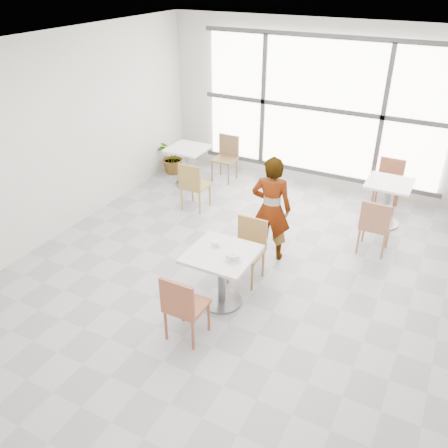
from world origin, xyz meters
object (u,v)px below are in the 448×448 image
at_px(chair_near, 183,305).
at_px(bg_table_left, 188,161).
at_px(bg_chair_left_near, 193,183).
at_px(oatmeal_bowl, 233,256).
at_px(bg_chair_right_near, 375,224).
at_px(coffee_cup, 215,244).
at_px(plant_left, 174,157).
at_px(person, 271,209).
at_px(bg_table_right, 387,197).
at_px(bg_chair_right_far, 389,181).
at_px(chair_far, 249,245).
at_px(bg_chair_left_far, 226,155).
at_px(main_table, 222,268).

relative_size(chair_near, bg_table_left, 1.16).
bearing_deg(bg_chair_left_near, oatmeal_bowl, 130.73).
relative_size(bg_table_left, bg_chair_right_near, 0.86).
relative_size(coffee_cup, plant_left, 0.23).
distance_m(person, plant_left, 3.53).
height_order(bg_table_right, bg_chair_right_near, bg_chair_right_near).
xyz_separation_m(person, bg_chair_right_far, (1.21, 2.41, -0.28)).
relative_size(bg_table_right, bg_chair_right_near, 0.86).
relative_size(chair_far, oatmeal_bowl, 4.14).
height_order(chair_near, bg_table_left, chair_near).
xyz_separation_m(oatmeal_bowl, bg_table_left, (-2.43, 2.97, -0.31)).
relative_size(bg_chair_left_near, plant_left, 1.26).
distance_m(chair_far, bg_table_left, 3.22).
distance_m(person, bg_chair_left_far, 2.89).
bearing_deg(bg_chair_left_near, coffee_cup, 127.35).
bearing_deg(person, coffee_cup, 66.06).
xyz_separation_m(person, bg_chair_right_near, (1.32, 0.77, -0.28)).
bearing_deg(bg_chair_left_near, bg_chair_left_far, -85.57).
relative_size(person, bg_chair_left_far, 1.79).
distance_m(chair_near, chair_far, 1.46).
bearing_deg(bg_chair_left_near, chair_near, 118.74).
distance_m(coffee_cup, bg_chair_left_far, 3.76).
distance_m(chair_far, bg_chair_right_far, 3.28).
xyz_separation_m(coffee_cup, person, (0.26, 1.18, -0.00)).
bearing_deg(person, chair_near, 73.15).
height_order(oatmeal_bowl, bg_table_left, oatmeal_bowl).
bearing_deg(oatmeal_bowl, bg_chair_left_near, 130.73).
bearing_deg(bg_chair_left_near, plant_left, -45.58).
relative_size(bg_table_right, bg_chair_right_far, 0.86).
height_order(chair_far, bg_chair_left_far, same).
distance_m(chair_near, bg_chair_right_far, 4.69).
relative_size(chair_near, bg_table_right, 1.16).
bearing_deg(main_table, bg_chair_right_near, 54.97).
height_order(bg_table_left, bg_chair_right_far, bg_chair_right_far).
relative_size(coffee_cup, person, 0.10).
xyz_separation_m(chair_near, bg_chair_left_far, (-1.66, 4.28, 0.00)).
relative_size(chair_near, plant_left, 1.26).
relative_size(oatmeal_bowl, bg_table_right, 0.28).
distance_m(chair_near, bg_table_left, 4.29).
bearing_deg(bg_table_left, oatmeal_bowl, -50.66).
relative_size(chair_far, bg_chair_right_far, 1.00).
xyz_separation_m(main_table, plant_left, (-2.79, 3.23, -0.18)).
distance_m(main_table, bg_table_right, 3.36).
xyz_separation_m(coffee_cup, bg_chair_right_near, (1.57, 1.95, -0.28)).
bearing_deg(bg_table_left, bg_chair_right_far, 12.39).
distance_m(chair_near, bg_chair_left_near, 3.21).
bearing_deg(coffee_cup, bg_chair_left_far, 115.06).
height_order(chair_near, chair_far, same).
bearing_deg(bg_chair_left_far, bg_table_left, -131.66).
height_order(chair_near, bg_chair_right_far, same).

